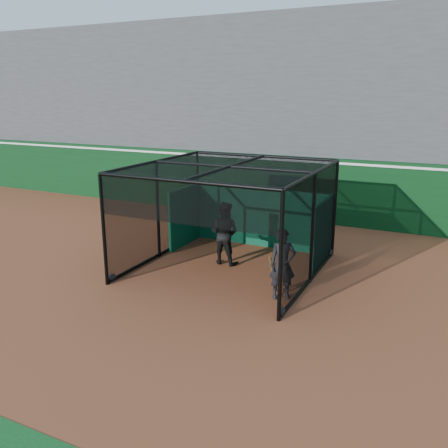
% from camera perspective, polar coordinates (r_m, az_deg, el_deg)
% --- Properties ---
extents(ground, '(120.00, 120.00, 0.00)m').
position_cam_1_polar(ground, '(11.91, -6.97, -8.47)').
color(ground, brown).
rests_on(ground, ground).
extents(outfield_wall, '(50.00, 0.50, 2.50)m').
position_cam_1_polar(outfield_wall, '(18.93, 6.90, 4.58)').
color(outfield_wall, '#093413').
rests_on(outfield_wall, ground).
extents(grandstand, '(50.00, 7.85, 8.95)m').
position_cam_1_polar(grandstand, '(22.21, 10.47, 14.29)').
color(grandstand, '#4C4C4F').
rests_on(grandstand, ground).
extents(batting_cage, '(4.80, 5.02, 2.91)m').
position_cam_1_polar(batting_cage, '(13.13, 0.67, 0.62)').
color(batting_cage, black).
rests_on(batting_cage, ground).
extents(batter, '(0.91, 0.72, 1.84)m').
position_cam_1_polar(batter, '(13.69, 0.03, -1.07)').
color(batter, black).
rests_on(batter, ground).
extents(on_deck_player, '(0.75, 0.67, 1.73)m').
position_cam_1_polar(on_deck_player, '(11.43, 7.05, -4.84)').
color(on_deck_player, black).
rests_on(on_deck_player, ground).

